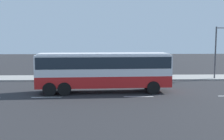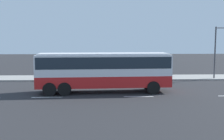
% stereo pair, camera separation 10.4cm
% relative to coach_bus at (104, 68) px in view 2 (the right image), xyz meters
% --- Properties ---
extents(ground_plane, '(120.00, 120.00, 0.00)m').
position_rel_coach_bus_xyz_m(ground_plane, '(0.93, 0.40, -2.11)').
color(ground_plane, '#28282B').
extents(sidewalk_curb, '(80.00, 4.00, 0.15)m').
position_rel_coach_bus_xyz_m(sidewalk_curb, '(0.93, 8.47, -2.03)').
color(sidewalk_curb, gray).
rests_on(sidewalk_curb, ground_plane).
extents(lane_centreline, '(41.30, 0.16, 0.01)m').
position_rel_coach_bus_xyz_m(lane_centreline, '(4.51, -1.90, -2.11)').
color(lane_centreline, white).
rests_on(lane_centreline, ground_plane).
extents(coach_bus, '(11.48, 3.10, 3.40)m').
position_rel_coach_bus_xyz_m(coach_bus, '(0.00, 0.00, 0.00)').
color(coach_bus, red).
rests_on(coach_bus, ground_plane).
extents(pedestrian_near_curb, '(0.32, 0.32, 1.67)m').
position_rel_coach_bus_xyz_m(pedestrian_near_curb, '(6.01, 7.19, -1.00)').
color(pedestrian_near_curb, '#38334C').
rests_on(pedestrian_near_curb, sidewalk_curb).
extents(street_lamp, '(1.67, 0.24, 5.82)m').
position_rel_coach_bus_xyz_m(street_lamp, '(12.84, 7.23, 1.44)').
color(street_lamp, '#47474C').
rests_on(street_lamp, sidewalk_curb).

